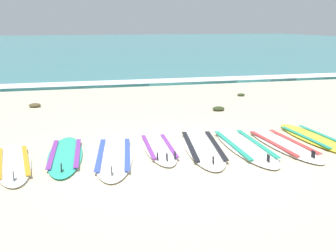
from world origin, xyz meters
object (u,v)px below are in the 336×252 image
at_px(surfboard_2, 114,156).
at_px(surfboard_1, 65,155).
at_px(surfboard_3, 159,148).
at_px(surfboard_5, 244,145).
at_px(surfboard_4, 203,147).
at_px(surfboard_6, 283,144).
at_px(surfboard_7, 314,138).
at_px(surfboard_0, 13,163).

bearing_deg(surfboard_2, surfboard_1, 162.95).
xyz_separation_m(surfboard_3, surfboard_5, (1.50, -0.24, -0.00)).
height_order(surfboard_2, surfboard_5, same).
distance_m(surfboard_1, surfboard_5, 3.10).
relative_size(surfboard_4, surfboard_6, 1.11).
xyz_separation_m(surfboard_4, surfboard_5, (0.74, -0.10, -0.00)).
relative_size(surfboard_3, surfboard_7, 0.92).
bearing_deg(surfboard_7, surfboard_1, 178.86).
distance_m(surfboard_6, surfboard_7, 0.80).
bearing_deg(surfboard_3, surfboard_4, -10.48).
relative_size(surfboard_4, surfboard_5, 1.01).
distance_m(surfboard_1, surfboard_6, 3.82).
bearing_deg(surfboard_5, surfboard_4, 172.30).
relative_size(surfboard_2, surfboard_6, 1.07).
bearing_deg(surfboard_0, surfboard_5, -0.20).
bearing_deg(surfboard_4, surfboard_2, -176.02).
height_order(surfboard_1, surfboard_5, same).
relative_size(surfboard_3, surfboard_5, 0.80).
xyz_separation_m(surfboard_1, surfboard_7, (4.58, -0.09, -0.00)).
xyz_separation_m(surfboard_2, surfboard_3, (0.81, 0.25, 0.00)).
height_order(surfboard_5, surfboard_7, same).
relative_size(surfboard_0, surfboard_5, 0.85).
distance_m(surfboard_0, surfboard_3, 2.39).
relative_size(surfboard_0, surfboard_2, 0.88).
height_order(surfboard_0, surfboard_5, same).
height_order(surfboard_0, surfboard_6, same).
bearing_deg(surfboard_1, surfboard_4, -3.11).
height_order(surfboard_0, surfboard_1, same).
xyz_separation_m(surfboard_1, surfboard_2, (0.77, -0.24, -0.00)).
height_order(surfboard_2, surfboard_4, same).
distance_m(surfboard_2, surfboard_3, 0.85).
xyz_separation_m(surfboard_1, surfboard_6, (3.81, -0.31, -0.00)).
relative_size(surfboard_0, surfboard_6, 0.94).
bearing_deg(surfboard_3, surfboard_5, -9.11).
distance_m(surfboard_4, surfboard_7, 2.23).
distance_m(surfboard_1, surfboard_7, 4.58).
relative_size(surfboard_0, surfboard_4, 0.84).
bearing_deg(surfboard_5, surfboard_2, -179.76).
height_order(surfboard_3, surfboard_5, same).
bearing_deg(surfboard_6, surfboard_2, 178.69).
bearing_deg(surfboard_5, surfboard_0, 179.80).
bearing_deg(surfboard_2, surfboard_3, 17.11).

